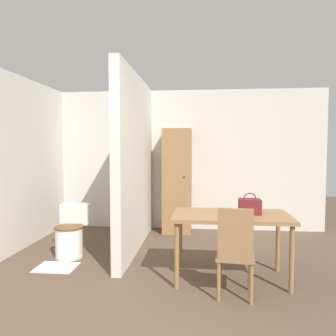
# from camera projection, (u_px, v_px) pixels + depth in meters

# --- Properties ---
(wall_back) EXTENTS (5.23, 0.12, 2.50)m
(wall_back) POSITION_uv_depth(u_px,v_px,m) (176.00, 160.00, 5.97)
(wall_back) COLOR silver
(wall_back) RESTS_ON ground_plane
(wall_left) EXTENTS (0.12, 4.65, 2.50)m
(wall_left) POSITION_uv_depth(u_px,v_px,m) (1.00, 165.00, 4.32)
(wall_left) COLOR silver
(wall_left) RESTS_ON ground_plane
(partition_wall) EXTENTS (0.12, 2.36, 2.50)m
(partition_wall) POSITION_uv_depth(u_px,v_px,m) (136.00, 163.00, 4.79)
(partition_wall) COLOR silver
(partition_wall) RESTS_ON ground_plane
(dining_table) EXTENTS (1.28, 0.72, 0.74)m
(dining_table) POSITION_uv_depth(u_px,v_px,m) (231.00, 221.00, 3.62)
(dining_table) COLOR #997047
(dining_table) RESTS_ON ground_plane
(wooden_chair) EXTENTS (0.40, 0.40, 0.91)m
(wooden_chair) POSITION_uv_depth(u_px,v_px,m) (235.00, 251.00, 3.16)
(wooden_chair) COLOR #997047
(wooden_chair) RESTS_ON ground_plane
(toilet) EXTENTS (0.40, 0.53, 0.68)m
(toilet) POSITION_uv_depth(u_px,v_px,m) (71.00, 234.00, 4.45)
(toilet) COLOR white
(toilet) RESTS_ON ground_plane
(handbag) EXTENTS (0.23, 0.17, 0.24)m
(handbag) POSITION_uv_depth(u_px,v_px,m) (250.00, 206.00, 3.61)
(handbag) COLOR maroon
(handbag) RESTS_ON dining_table
(wooden_cabinet) EXTENTS (0.49, 0.48, 1.80)m
(wooden_cabinet) POSITION_uv_depth(u_px,v_px,m) (177.00, 181.00, 5.69)
(wooden_cabinet) COLOR #997047
(wooden_cabinet) RESTS_ON ground_plane
(bath_mat) EXTENTS (0.48, 0.37, 0.01)m
(bath_mat) POSITION_uv_depth(u_px,v_px,m) (56.00, 267.00, 4.01)
(bath_mat) COLOR silver
(bath_mat) RESTS_ON ground_plane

